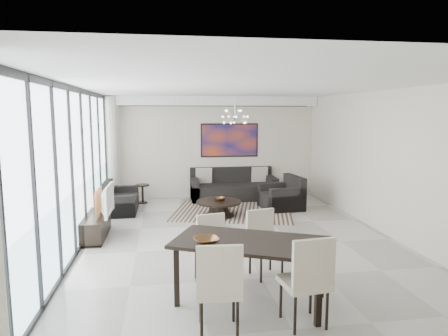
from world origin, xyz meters
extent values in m
cube|color=#A8A39B|center=(0.00, 0.00, 0.01)|extent=(6.00, 9.00, 0.02)
cube|color=white|center=(0.00, 0.00, 2.89)|extent=(6.00, 9.00, 0.02)
cube|color=beige|center=(0.00, 4.49, 1.45)|extent=(6.00, 0.02, 2.90)
cube|color=beige|center=(0.00, -4.49, 1.45)|extent=(6.00, 0.02, 2.90)
cube|color=beige|center=(2.99, 0.00, 1.45)|extent=(0.02, 9.00, 2.90)
cube|color=white|center=(-2.98, 0.00, 1.45)|extent=(0.01, 8.95, 2.85)
cube|color=black|center=(-2.94, 0.00, 2.85)|extent=(0.04, 8.95, 0.10)
cube|color=black|center=(-2.94, 0.00, 0.03)|extent=(0.04, 8.95, 0.06)
cube|color=black|center=(-2.94, -3.00, 1.45)|extent=(0.04, 0.05, 2.88)
cube|color=black|center=(-2.94, -2.00, 1.45)|extent=(0.04, 0.05, 2.88)
cube|color=black|center=(-2.94, -1.00, 1.45)|extent=(0.04, 0.05, 2.88)
cube|color=black|center=(-2.94, 0.00, 1.45)|extent=(0.04, 0.05, 2.88)
cube|color=black|center=(-2.94, 1.00, 1.45)|extent=(0.04, 0.05, 2.88)
cube|color=black|center=(-2.94, 2.00, 1.45)|extent=(0.04, 0.05, 2.88)
cube|color=black|center=(-2.94, 3.00, 1.45)|extent=(0.04, 0.05, 2.88)
cube|color=black|center=(-2.94, 4.00, 1.45)|extent=(0.04, 0.05, 2.88)
cylinder|color=silver|center=(-2.80, 4.15, 1.45)|extent=(0.36, 0.36, 2.85)
cube|color=white|center=(0.00, 4.30, 2.77)|extent=(5.98, 0.40, 0.26)
cube|color=#B13E18|center=(0.50, 4.47, 1.65)|extent=(1.68, 0.04, 0.98)
cylinder|color=silver|center=(0.30, 2.50, 2.62)|extent=(0.02, 0.02, 0.55)
sphere|color=silver|center=(0.30, 2.50, 2.35)|extent=(0.12, 0.12, 0.12)
cube|color=black|center=(0.28, 2.60, 0.01)|extent=(3.33, 2.85, 0.01)
cylinder|color=black|center=(-0.14, 2.20, 0.35)|extent=(1.07, 1.07, 0.04)
cylinder|color=black|center=(-0.14, 2.20, 0.17)|extent=(0.47, 0.47, 0.33)
cylinder|color=black|center=(-0.14, 2.20, 0.02)|extent=(0.75, 0.75, 0.03)
imported|color=brown|center=(-0.11, 2.24, 0.41)|extent=(0.25, 0.25, 0.08)
cube|color=black|center=(0.54, 4.02, 0.22)|extent=(2.40, 0.98, 0.44)
cube|color=black|center=(0.54, 4.41, 0.65)|extent=(2.40, 0.20, 0.44)
cube|color=black|center=(-0.56, 4.02, 0.32)|extent=(0.20, 0.98, 0.63)
cube|color=black|center=(1.64, 4.02, 0.32)|extent=(0.20, 0.98, 0.63)
cube|color=black|center=(-2.50, 3.05, 0.18)|extent=(0.82, 1.46, 0.36)
cube|color=black|center=(-2.83, 3.05, 0.55)|extent=(0.16, 1.46, 0.36)
cube|color=black|center=(-2.50, 2.40, 0.26)|extent=(0.82, 0.16, 0.53)
cube|color=black|center=(-2.50, 3.70, 0.26)|extent=(0.82, 0.16, 0.53)
cube|color=black|center=(1.55, 2.73, 0.21)|extent=(1.06, 1.11, 0.42)
cube|color=black|center=(1.92, 2.78, 0.63)|extent=(0.32, 1.01, 0.42)
cube|color=black|center=(1.50, 3.13, 0.30)|extent=(0.96, 0.31, 0.61)
cube|color=black|center=(1.60, 2.34, 0.30)|extent=(0.96, 0.31, 0.61)
cylinder|color=black|center=(-1.99, 3.91, 0.50)|extent=(0.37, 0.37, 0.04)
cylinder|color=black|center=(-1.99, 3.91, 0.24)|extent=(0.06, 0.06, 0.47)
cylinder|color=black|center=(-1.99, 3.91, 0.01)|extent=(0.26, 0.26, 0.03)
cube|color=black|center=(-2.76, 1.00, 0.22)|extent=(0.40, 1.41, 0.44)
imported|color=gray|center=(-2.60, 1.04, 0.73)|extent=(0.15, 1.01, 0.58)
cube|color=black|center=(-0.32, -2.13, 0.80)|extent=(2.20, 1.72, 0.04)
cube|color=black|center=(-1.28, -2.11, 0.39)|extent=(0.07, 0.07, 0.78)
cube|color=black|center=(-0.96, -1.42, 0.39)|extent=(0.07, 0.07, 0.78)
cube|color=black|center=(0.31, -2.84, 0.39)|extent=(0.07, 0.07, 0.78)
cube|color=black|center=(0.63, -2.15, 0.39)|extent=(0.07, 0.07, 0.78)
cube|color=beige|center=(-0.84, -2.78, 0.50)|extent=(0.53, 0.53, 0.06)
cube|color=beige|center=(-0.85, -3.00, 0.78)|extent=(0.50, 0.09, 0.60)
cylinder|color=black|center=(-1.02, -2.57, 0.23)|extent=(0.04, 0.04, 0.46)
cylinder|color=black|center=(-0.66, -2.99, 0.23)|extent=(0.04, 0.04, 0.46)
cube|color=beige|center=(0.16, -2.77, 0.50)|extent=(0.56, 0.56, 0.07)
cube|color=beige|center=(0.19, -2.98, 0.79)|extent=(0.50, 0.11, 0.61)
cylinder|color=black|center=(-0.05, -2.59, 0.23)|extent=(0.04, 0.04, 0.47)
cylinder|color=black|center=(0.38, -2.94, 0.23)|extent=(0.04, 0.04, 0.47)
cube|color=beige|center=(-0.70, -1.35, 0.43)|extent=(0.50, 0.50, 0.06)
cube|color=beige|center=(-0.73, -1.17, 0.68)|extent=(0.44, 0.12, 0.53)
cylinder|color=black|center=(-0.50, -1.49, 0.20)|extent=(0.04, 0.04, 0.40)
cylinder|color=black|center=(-0.89, -1.21, 0.20)|extent=(0.04, 0.04, 0.40)
cube|color=beige|center=(0.08, -1.37, 0.45)|extent=(0.55, 0.55, 0.06)
cube|color=beige|center=(0.03, -1.18, 0.71)|extent=(0.45, 0.16, 0.55)
cylinder|color=black|center=(0.30, -1.50, 0.21)|extent=(0.04, 0.04, 0.42)
cylinder|color=black|center=(-0.14, -1.24, 0.21)|extent=(0.04, 0.04, 0.42)
imported|color=brown|center=(-0.90, -2.16, 0.86)|extent=(0.37, 0.37, 0.08)
camera|label=1|loc=(-1.41, -6.95, 2.45)|focal=32.00mm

